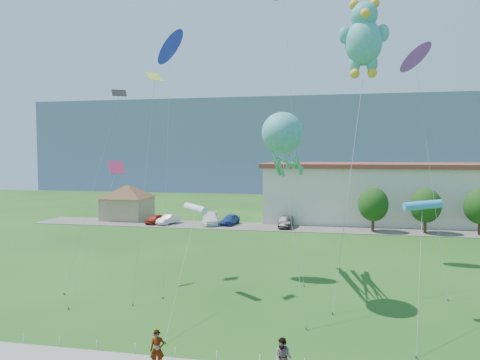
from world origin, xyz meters
name	(u,v)px	position (x,y,z in m)	size (l,w,h in m)	color
ground	(243,350)	(0.00, 0.00, 0.00)	(160.00, 160.00, 0.00)	#1D4B15
parking_strip	(291,228)	(0.00, 35.00, 0.03)	(70.00, 6.00, 0.06)	#59544C
hill_ridge	(309,145)	(0.00, 120.00, 12.50)	(160.00, 50.00, 25.00)	slate
pavilion	(128,199)	(-24.00, 38.00, 3.02)	(9.20, 9.20, 5.00)	tan
rope_fence	(238,358)	(0.00, -1.30, 0.25)	(26.05, 0.05, 0.50)	white
tree_near	(373,204)	(10.00, 34.00, 3.39)	(3.60, 3.60, 5.47)	#3F2B19
tree_mid	(426,206)	(16.00, 34.00, 3.39)	(3.60, 3.60, 5.47)	#3F2B19
tree_far	(480,207)	(22.00, 34.00, 3.39)	(3.60, 3.60, 5.47)	#3F2B19
pedestrian_left	(157,350)	(-3.35, -2.66, 0.97)	(0.64, 0.42, 1.75)	gray
pedestrian_right	(283,358)	(2.13, -2.30, 0.94)	(0.81, 0.63, 1.67)	gray
parked_car_red	(155,219)	(-18.46, 34.76, 0.67)	(1.45, 3.59, 1.22)	#A82514
parked_car_silver	(169,219)	(-16.56, 34.78, 0.69)	(1.33, 3.80, 1.25)	silver
parked_car_white	(211,219)	(-10.89, 35.59, 0.82)	(2.14, 5.26, 1.53)	white
parked_car_blue	(230,219)	(-8.24, 35.82, 0.75)	(1.62, 4.03, 1.37)	navy
parked_car_black	(286,222)	(-0.69, 34.95, 0.77)	(1.49, 4.28, 1.41)	black
octopus_kite	(284,147)	(1.18, 9.02, 10.03)	(3.13, 12.01, 12.21)	teal
teddy_bear_kite	(364,37)	(6.68, 13.84, 18.31)	(4.18, 9.54, 21.07)	teal
small_kite_blue	(170,52)	(-8.08, 12.46, 17.49)	(2.54, 7.01, 18.61)	#292FE9
small_kite_pink	(112,180)	(-11.34, 9.00, 7.65)	(1.29, 6.95, 8.97)	#DA305F
small_kite_black	(113,116)	(-12.24, 11.01, 12.51)	(2.03, 6.63, 14.78)	black
small_kite_purple	(416,62)	(10.52, 14.37, 16.38)	(2.30, 5.87, 17.45)	#A735D5
small_kite_white	(195,209)	(-4.74, 7.90, 5.78)	(1.02, 9.16, 6.27)	white
small_kite_yellow	(152,104)	(-7.75, 7.92, 12.98)	(1.29, 4.34, 15.30)	#DBEE38
small_kite_cyan	(422,206)	(9.47, 6.45, 6.50)	(1.69, 7.02, 6.99)	#2F92D7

